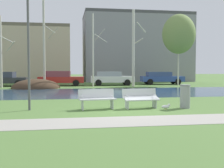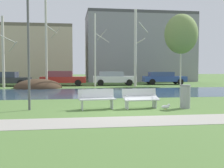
{
  "view_description": "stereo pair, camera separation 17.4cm",
  "coord_description": "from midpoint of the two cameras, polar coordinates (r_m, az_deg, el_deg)",
  "views": [
    {
      "loc": [
        -2.24,
        -11.48,
        1.79
      ],
      "look_at": [
        -0.22,
        1.23,
        1.06
      ],
      "focal_mm": 44.77,
      "sensor_mm": 36.0,
      "label": 1
    },
    {
      "loc": [
        -2.07,
        -11.51,
        1.79
      ],
      "look_at": [
        -0.22,
        1.23,
        1.06
      ],
      "focal_mm": 44.77,
      "sensor_mm": 36.0,
      "label": 2
    }
  ],
  "objects": [
    {
      "name": "river_band",
      "position": [
        20.61,
        -3.0,
        -1.73
      ],
      "size": [
        80.0,
        8.34,
        0.01
      ],
      "primitive_type": "cube",
      "color": "#284256",
      "rests_on": "ground"
    },
    {
      "name": "building_beige_block",
      "position": [
        40.07,
        -19.93,
        5.64
      ],
      "size": [
        15.48,
        9.73,
        7.2
      ],
      "color": "#BCAD8E",
      "rests_on": "ground"
    },
    {
      "name": "parked_van_nearest_dark",
      "position": [
        29.76,
        -21.28,
        1.04
      ],
      "size": [
        4.47,
        2.29,
        1.43
      ],
      "color": "#282B30",
      "rests_on": "ground"
    },
    {
      "name": "streetlamp",
      "position": [
        12.5,
        -17.18,
        12.65
      ],
      "size": [
        0.32,
        0.32,
        5.86
      ],
      "color": "#4C4C51",
      "rests_on": "ground"
    },
    {
      "name": "seagull",
      "position": [
        12.29,
        10.57,
        -4.55
      ],
      "size": [
        0.43,
        0.16,
        0.26
      ],
      "color": "white",
      "rests_on": "ground"
    },
    {
      "name": "birch_center",
      "position": [
        27.51,
        4.27,
        7.43
      ],
      "size": [
        1.36,
        2.16,
        7.47
      ],
      "color": "beige",
      "rests_on": "ground"
    },
    {
      "name": "trash_bin",
      "position": [
        12.89,
        14.32,
        -2.39
      ],
      "size": [
        0.47,
        0.47,
        1.05
      ],
      "color": "gray",
      "rests_on": "ground"
    },
    {
      "name": "birch_center_right",
      "position": [
        29.75,
        13.3,
        9.88
      ],
      "size": [
        3.36,
        3.36,
        7.29
      ],
      "color": "beige",
      "rests_on": "ground"
    },
    {
      "name": "bench_right",
      "position": [
        12.52,
        5.46,
        -2.8
      ],
      "size": [
        1.65,
        0.73,
        0.87
      ],
      "color": "silver",
      "rests_on": "ground"
    },
    {
      "name": "parked_sedan_second_red",
      "position": [
        28.91,
        -10.68,
        1.21
      ],
      "size": [
        4.66,
        2.17,
        1.51
      ],
      "color": "maroon",
      "rests_on": "ground"
    },
    {
      "name": "bench_left",
      "position": [
        12.18,
        -3.48,
        -2.96
      ],
      "size": [
        1.65,
        0.73,
        0.87
      ],
      "color": "silver",
      "rests_on": "ground"
    },
    {
      "name": "building_grey_warehouse",
      "position": [
        39.96,
        4.73,
        7.3
      ],
      "size": [
        14.58,
        7.49,
        9.25
      ],
      "color": "gray",
      "rests_on": "ground"
    },
    {
      "name": "parked_hatch_third_white",
      "position": [
        29.3,
        -0.3,
        1.25
      ],
      "size": [
        4.6,
        2.25,
        1.44
      ],
      "color": "silver",
      "rests_on": "ground"
    },
    {
      "name": "birch_left",
      "position": [
        27.52,
        -13.83,
        8.65
      ],
      "size": [
        1.51,
        2.47,
        8.76
      ],
      "color": "#BCB7A8",
      "rests_on": "ground"
    },
    {
      "name": "parked_wagon_fourth_blue",
      "position": [
        31.45,
        9.84,
        1.29
      ],
      "size": [
        4.78,
        2.23,
        1.38
      ],
      "color": "#2D4793",
      "rests_on": "ground"
    },
    {
      "name": "ground_plane",
      "position": [
        21.68,
        -3.3,
        -1.49
      ],
      "size": [
        120.0,
        120.0,
        0.0
      ],
      "primitive_type": "plane",
      "color": "#517538"
    },
    {
      "name": "soil_mound",
      "position": [
        25.89,
        -15.44,
        -0.83
      ],
      "size": [
        4.28,
        3.22,
        1.67
      ],
      "primitive_type": "ellipsoid",
      "color": "#423021",
      "rests_on": "ground"
    },
    {
      "name": "birch_center_left",
      "position": [
        27.27,
        -3.99,
        7.06
      ],
      "size": [
        1.46,
        2.49,
        7.05
      ],
      "color": "beige",
      "rests_on": "ground"
    },
    {
      "name": "birch_far_left",
      "position": [
        27.44,
        -21.88,
        6.2
      ],
      "size": [
        1.43,
        2.42,
        6.53
      ],
      "color": "#BCB7A8",
      "rests_on": "ground"
    },
    {
      "name": "paved_path_strip",
      "position": [
        9.54,
        4.23,
        -7.53
      ],
      "size": [
        60.0,
        1.82,
        0.01
      ],
      "primitive_type": "cube",
      "color": "#9E998E",
      "rests_on": "ground"
    }
  ]
}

